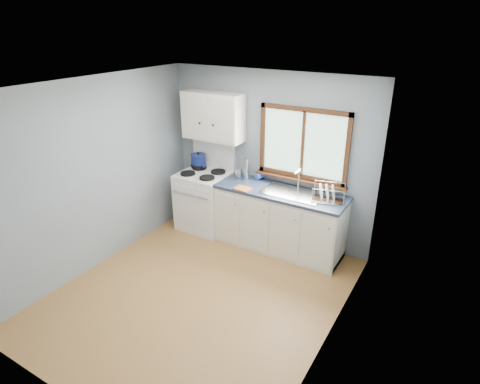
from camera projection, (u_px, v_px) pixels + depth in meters
The scene contains 19 objects.
floor at pixel (199, 295), 4.95m from camera, with size 3.20×3.60×0.02m, color #A5733C.
ceiling at pixel (189, 86), 3.95m from camera, with size 3.20×3.60×0.02m, color white.
wall_back at pixel (269, 158), 5.88m from camera, with size 3.20×0.02×2.50m, color gray.
wall_front at pixel (51, 289), 3.03m from camera, with size 3.20×0.02×2.50m, color gray.
wall_left at pixel (95, 176), 5.21m from camera, with size 0.02×3.60×2.50m, color gray.
wall_right at pixel (335, 240), 3.70m from camera, with size 0.02×3.60×2.50m, color gray.
gas_range at pixel (204, 199), 6.36m from camera, with size 0.76×0.69×1.36m.
base_cabinets at pixel (279, 223), 5.80m from camera, with size 1.85×0.60×0.88m.
countertop at pixel (280, 192), 5.60m from camera, with size 1.89×0.64×0.04m, color #1E293E.
sink at pixel (292, 197), 5.53m from camera, with size 0.84×0.46×0.44m.
window at pixel (303, 149), 5.51m from camera, with size 1.36×0.10×1.03m.
upper_cabinets at pixel (213, 116), 5.91m from camera, with size 0.95×0.35×0.70m.
skillet at pixel (198, 165), 6.36m from camera, with size 0.36×0.29×0.04m.
stockpot at pixel (198, 160), 6.34m from camera, with size 0.24×0.24×0.24m.
utensil_crock at pixel (239, 173), 6.03m from camera, with size 0.13×0.13×0.34m.
thermos at pixel (246, 169), 5.92m from camera, with size 0.08×0.08×0.33m, color silver.
soap_bottle at pixel (257, 172), 5.90m from camera, with size 0.10×0.10×0.27m, color #2849B7.
dish_towel at pixel (243, 189), 5.63m from camera, with size 0.23×0.17×0.02m, color #C2682D.
dish_rack at pixel (328, 196), 5.28m from camera, with size 0.49×0.42×0.22m.
Camera 1 is at (2.50, -3.21, 3.12)m, focal length 30.00 mm.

